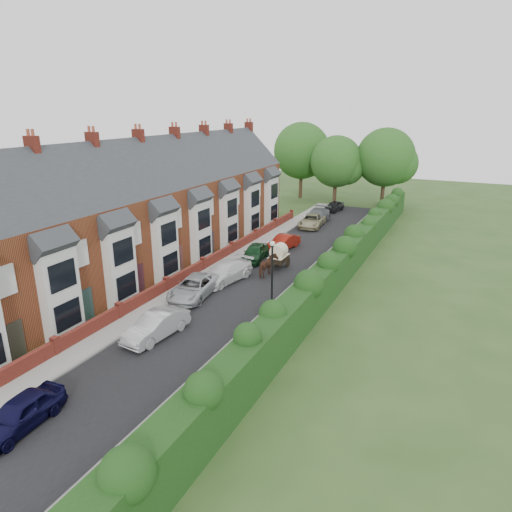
{
  "coord_description": "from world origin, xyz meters",
  "views": [
    {
      "loc": [
        13.72,
        -19.98,
        12.76
      ],
      "look_at": [
        -0.14,
        9.16,
        2.2
      ],
      "focal_mm": 32.0,
      "sensor_mm": 36.0,
      "label": 1
    }
  ],
  "objects_px": {
    "car_white": "(225,272)",
    "car_red": "(283,242)",
    "horse": "(268,266)",
    "car_navy": "(20,413)",
    "car_silver_a": "(156,326)",
    "car_silver_b": "(194,287)",
    "car_grey": "(317,216)",
    "car_black": "(334,206)",
    "lamppost": "(272,270)",
    "car_beige": "(312,221)",
    "car_green": "(255,252)",
    "horse_cart": "(279,254)"
  },
  "relations": [
    {
      "from": "car_red",
      "to": "horse_cart",
      "type": "height_order",
      "value": "horse_cart"
    },
    {
      "from": "car_silver_a",
      "to": "car_beige",
      "type": "distance_m",
      "value": 28.37
    },
    {
      "from": "car_black",
      "to": "car_green",
      "type": "bearing_deg",
      "value": -84.05
    },
    {
      "from": "lamppost",
      "to": "car_navy",
      "type": "xyz_separation_m",
      "value": [
        -5.36,
        -13.8,
        -2.62
      ]
    },
    {
      "from": "car_silver_a",
      "to": "car_red",
      "type": "height_order",
      "value": "car_silver_a"
    },
    {
      "from": "car_white",
      "to": "car_red",
      "type": "relative_size",
      "value": 1.26
    },
    {
      "from": "car_white",
      "to": "car_red",
      "type": "distance_m",
      "value": 9.68
    },
    {
      "from": "lamppost",
      "to": "horse",
      "type": "distance_m",
      "value": 8.12
    },
    {
      "from": "horse",
      "to": "car_silver_a",
      "type": "bearing_deg",
      "value": 85.06
    },
    {
      "from": "car_silver_a",
      "to": "horse_cart",
      "type": "bearing_deg",
      "value": 89.22
    },
    {
      "from": "car_red",
      "to": "car_silver_a",
      "type": "bearing_deg",
      "value": -80.22
    },
    {
      "from": "lamppost",
      "to": "car_silver_a",
      "type": "distance_m",
      "value": 7.58
    },
    {
      "from": "car_white",
      "to": "car_navy",
      "type": "bearing_deg",
      "value": -77.49
    },
    {
      "from": "car_beige",
      "to": "horse_cart",
      "type": "distance_m",
      "value": 14.37
    },
    {
      "from": "lamppost",
      "to": "horse",
      "type": "relative_size",
      "value": 2.53
    },
    {
      "from": "car_grey",
      "to": "car_black",
      "type": "relative_size",
      "value": 1.44
    },
    {
      "from": "car_beige",
      "to": "horse_cart",
      "type": "height_order",
      "value": "horse_cart"
    },
    {
      "from": "horse",
      "to": "car_navy",
      "type": "bearing_deg",
      "value": 87.93
    },
    {
      "from": "car_silver_b",
      "to": "horse",
      "type": "height_order",
      "value": "horse"
    },
    {
      "from": "car_silver_b",
      "to": "horse",
      "type": "bearing_deg",
      "value": 56.18
    },
    {
      "from": "car_white",
      "to": "horse",
      "type": "relative_size",
      "value": 2.53
    },
    {
      "from": "car_silver_a",
      "to": "car_green",
      "type": "bearing_deg",
      "value": 99.68
    },
    {
      "from": "car_silver_a",
      "to": "car_red",
      "type": "xyz_separation_m",
      "value": [
        0.12,
        19.17,
        -0.06
      ]
    },
    {
      "from": "car_navy",
      "to": "car_silver_b",
      "type": "height_order",
      "value": "car_silver_b"
    },
    {
      "from": "car_silver_b",
      "to": "horse",
      "type": "xyz_separation_m",
      "value": [
        3.04,
        5.97,
        0.16
      ]
    },
    {
      "from": "car_red",
      "to": "car_grey",
      "type": "relative_size",
      "value": 0.75
    },
    {
      "from": "car_white",
      "to": "car_red",
      "type": "height_order",
      "value": "car_white"
    },
    {
      "from": "lamppost",
      "to": "car_silver_b",
      "type": "distance_m",
      "value": 6.98
    },
    {
      "from": "lamppost",
      "to": "car_grey",
      "type": "distance_m",
      "value": 26.09
    },
    {
      "from": "lamppost",
      "to": "car_green",
      "type": "bearing_deg",
      "value": 120.73
    },
    {
      "from": "horse",
      "to": "car_beige",
      "type": "bearing_deg",
      "value": -79.85
    },
    {
      "from": "lamppost",
      "to": "horse_cart",
      "type": "relative_size",
      "value": 1.79
    },
    {
      "from": "car_silver_a",
      "to": "car_grey",
      "type": "relative_size",
      "value": 0.81
    },
    {
      "from": "car_beige",
      "to": "car_green",
      "type": "bearing_deg",
      "value": -98.07
    },
    {
      "from": "car_beige",
      "to": "car_grey",
      "type": "distance_m",
      "value": 2.0
    },
    {
      "from": "car_red",
      "to": "horse",
      "type": "relative_size",
      "value": 2.01
    },
    {
      "from": "lamppost",
      "to": "car_grey",
      "type": "bearing_deg",
      "value": 101.98
    },
    {
      "from": "car_green",
      "to": "horse_cart",
      "type": "xyz_separation_m",
      "value": [
        2.65,
        -0.95,
        0.48
      ]
    },
    {
      "from": "car_beige",
      "to": "horse_cart",
      "type": "relative_size",
      "value": 1.74
    },
    {
      "from": "lamppost",
      "to": "car_green",
      "type": "relative_size",
      "value": 1.24
    },
    {
      "from": "car_silver_a",
      "to": "car_red",
      "type": "distance_m",
      "value": 19.17
    },
    {
      "from": "car_silver_b",
      "to": "car_grey",
      "type": "relative_size",
      "value": 0.92
    },
    {
      "from": "car_white",
      "to": "car_black",
      "type": "xyz_separation_m",
      "value": [
        0.52,
        27.76,
        -0.1
      ]
    },
    {
      "from": "car_navy",
      "to": "lamppost",
      "type": "bearing_deg",
      "value": 65.55
    },
    {
      "from": "horse_cart",
      "to": "car_navy",
      "type": "bearing_deg",
      "value": -94.97
    },
    {
      "from": "car_silver_b",
      "to": "horse_cart",
      "type": "height_order",
      "value": "horse_cart"
    },
    {
      "from": "car_grey",
      "to": "car_beige",
      "type": "bearing_deg",
      "value": -89.32
    },
    {
      "from": "car_navy",
      "to": "car_green",
      "type": "relative_size",
      "value": 0.96
    },
    {
      "from": "car_green",
      "to": "car_black",
      "type": "bearing_deg",
      "value": 80.1
    },
    {
      "from": "car_silver_b",
      "to": "car_grey",
      "type": "bearing_deg",
      "value": 80.75
    }
  ]
}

